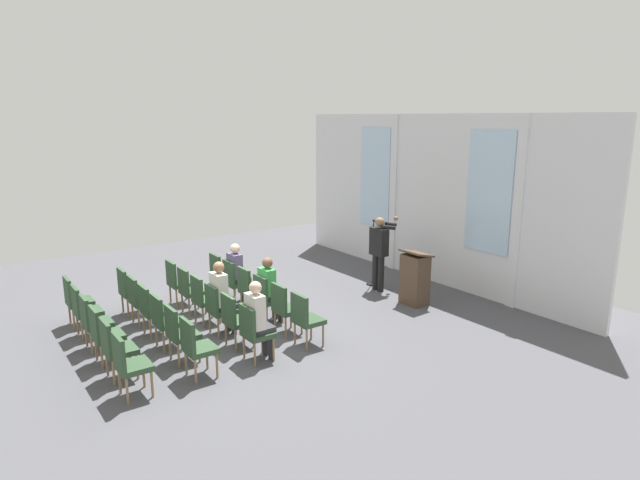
% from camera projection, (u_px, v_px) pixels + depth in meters
% --- Properties ---
extents(ground_plane, '(14.44, 14.44, 0.00)m').
position_uv_depth(ground_plane, '(213.00, 328.00, 9.94)').
color(ground_plane, '#4C4C51').
extents(rear_partition, '(8.93, 0.14, 3.90)m').
position_uv_depth(rear_partition, '(427.00, 198.00, 12.64)').
color(rear_partition, silver).
rests_on(rear_partition, ground).
extents(speaker, '(0.50, 0.69, 1.67)m').
position_uv_depth(speaker, '(379.00, 248.00, 11.93)').
color(speaker, black).
rests_on(speaker, ground).
extents(mic_stand, '(0.28, 0.28, 1.55)m').
position_uv_depth(mic_stand, '(373.00, 271.00, 12.48)').
color(mic_stand, black).
rests_on(mic_stand, ground).
extents(lectern, '(0.60, 0.48, 1.16)m').
position_uv_depth(lectern, '(415.00, 278.00, 11.14)').
color(lectern, '#4C3828').
rests_on(lectern, ground).
extents(chair_r0_c0, '(0.46, 0.44, 0.94)m').
position_uv_depth(chair_r0_c0, '(220.00, 272.00, 11.66)').
color(chair_r0_c0, olive).
rests_on(chair_r0_c0, ground).
extents(chair_r0_c1, '(0.46, 0.44, 0.94)m').
position_uv_depth(chair_r0_c1, '(234.00, 279.00, 11.14)').
color(chair_r0_c1, olive).
rests_on(chair_r0_c1, ground).
extents(audience_r0_c1, '(0.36, 0.39, 1.29)m').
position_uv_depth(audience_r0_c1, '(237.00, 270.00, 11.14)').
color(audience_r0_c1, '#2D2D33').
rests_on(audience_r0_c1, ground).
extents(chair_r0_c2, '(0.46, 0.44, 0.94)m').
position_uv_depth(chair_r0_c2, '(249.00, 287.00, 10.62)').
color(chair_r0_c2, olive).
rests_on(chair_r0_c2, ground).
extents(chair_r0_c3, '(0.46, 0.44, 0.94)m').
position_uv_depth(chair_r0_c3, '(266.00, 296.00, 10.10)').
color(chair_r0_c3, olive).
rests_on(chair_r0_c3, ground).
extents(audience_r0_c3, '(0.36, 0.39, 1.27)m').
position_uv_depth(audience_r0_c3, '(270.00, 286.00, 10.11)').
color(audience_r0_c3, '#2D2D33').
rests_on(audience_r0_c3, ground).
extents(chair_r0_c4, '(0.46, 0.44, 0.94)m').
position_uv_depth(chair_r0_c4, '(284.00, 306.00, 9.58)').
color(chair_r0_c4, olive).
rests_on(chair_r0_c4, ground).
extents(chair_r0_c5, '(0.46, 0.44, 0.94)m').
position_uv_depth(chair_r0_c5, '(305.00, 316.00, 9.06)').
color(chair_r0_c5, olive).
rests_on(chair_r0_c5, ground).
extents(chair_r1_c0, '(0.46, 0.44, 0.94)m').
position_uv_depth(chair_r1_c0, '(177.00, 280.00, 11.10)').
color(chair_r1_c0, olive).
rests_on(chair_r1_c0, ground).
extents(chair_r1_c1, '(0.46, 0.44, 0.94)m').
position_uv_depth(chair_r1_c1, '(189.00, 288.00, 10.58)').
color(chair_r1_c1, olive).
rests_on(chair_r1_c1, ground).
extents(chair_r1_c2, '(0.46, 0.44, 0.94)m').
position_uv_depth(chair_r1_c2, '(203.00, 297.00, 10.06)').
color(chair_r1_c2, olive).
rests_on(chair_r1_c2, ground).
extents(chair_r1_c3, '(0.46, 0.44, 0.94)m').
position_uv_depth(chair_r1_c3, '(218.00, 306.00, 9.54)').
color(chair_r1_c3, olive).
rests_on(chair_r1_c3, ground).
extents(audience_r1_c3, '(0.36, 0.39, 1.35)m').
position_uv_depth(audience_r1_c3, '(222.00, 294.00, 9.54)').
color(audience_r1_c3, '#2D2D33').
rests_on(audience_r1_c3, ground).
extents(chair_r1_c4, '(0.46, 0.44, 0.94)m').
position_uv_depth(chair_r1_c4, '(235.00, 317.00, 9.02)').
color(chair_r1_c4, olive).
rests_on(chair_r1_c4, ground).
extents(chair_r1_c5, '(0.46, 0.44, 0.94)m').
position_uv_depth(chair_r1_c5, '(254.00, 329.00, 8.50)').
color(chair_r1_c5, olive).
rests_on(chair_r1_c5, ground).
extents(audience_r1_c5, '(0.36, 0.39, 1.32)m').
position_uv_depth(audience_r1_c5, '(258.00, 317.00, 8.50)').
color(audience_r1_c5, '#2D2D33').
rests_on(audience_r1_c5, ground).
extents(chair_r2_c0, '(0.46, 0.44, 0.94)m').
position_uv_depth(chair_r2_c0, '(129.00, 288.00, 10.54)').
color(chair_r2_c0, olive).
rests_on(chair_r2_c0, ground).
extents(chair_r2_c1, '(0.46, 0.44, 0.94)m').
position_uv_depth(chair_r2_c1, '(139.00, 297.00, 10.02)').
color(chair_r2_c1, olive).
rests_on(chair_r2_c1, ground).
extents(chair_r2_c2, '(0.46, 0.44, 0.94)m').
position_uv_depth(chair_r2_c2, '(151.00, 307.00, 9.50)').
color(chair_r2_c2, olive).
rests_on(chair_r2_c2, ground).
extents(chair_r2_c3, '(0.46, 0.44, 0.94)m').
position_uv_depth(chair_r2_c3, '(164.00, 318.00, 8.98)').
color(chair_r2_c3, olive).
rests_on(chair_r2_c3, ground).
extents(chair_r2_c4, '(0.46, 0.44, 0.94)m').
position_uv_depth(chair_r2_c4, '(179.00, 330.00, 8.46)').
color(chair_r2_c4, olive).
rests_on(chair_r2_c4, ground).
extents(chair_r2_c5, '(0.46, 0.44, 0.94)m').
position_uv_depth(chair_r2_c5, '(195.00, 344.00, 7.94)').
color(chair_r2_c5, olive).
rests_on(chair_r2_c5, ground).
extents(chair_r3_c0, '(0.46, 0.44, 0.94)m').
position_uv_depth(chair_r3_c0, '(75.00, 298.00, 9.98)').
color(chair_r3_c0, olive).
rests_on(chair_r3_c0, ground).
extents(chair_r3_c1, '(0.46, 0.44, 0.94)m').
position_uv_depth(chair_r3_c1, '(83.00, 308.00, 9.46)').
color(chair_r3_c1, olive).
rests_on(chair_r3_c1, ground).
extents(chair_r3_c2, '(0.46, 0.44, 0.94)m').
position_uv_depth(chair_r3_c2, '(93.00, 319.00, 8.94)').
color(chair_r3_c2, olive).
rests_on(chair_r3_c2, ground).
extents(chair_r3_c3, '(0.46, 0.44, 0.94)m').
position_uv_depth(chair_r3_c3, '(103.00, 331.00, 8.42)').
color(chair_r3_c3, olive).
rests_on(chair_r3_c3, ground).
extents(chair_r3_c4, '(0.46, 0.44, 0.94)m').
position_uv_depth(chair_r3_c4, '(115.00, 346.00, 7.90)').
color(chair_r3_c4, olive).
rests_on(chair_r3_c4, ground).
extents(chair_r3_c5, '(0.46, 0.44, 0.94)m').
position_uv_depth(chair_r3_c5, '(128.00, 362.00, 7.38)').
color(chair_r3_c5, olive).
rests_on(chair_r3_c5, ground).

